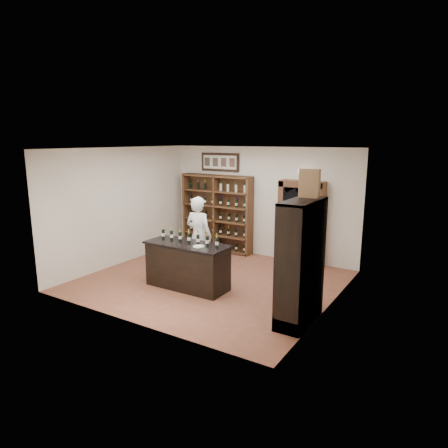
{
  "coord_description": "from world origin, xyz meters",
  "views": [
    {
      "loc": [
        4.85,
        -7.24,
        3.21
      ],
      "look_at": [
        0.18,
        0.3,
        1.31
      ],
      "focal_mm": 32.0,
      "sensor_mm": 36.0,
      "label": 1
    }
  ],
  "objects_px": {
    "counter_bottle_0": "(163,234)",
    "wine_shelf": "(218,213)",
    "tasting_counter": "(187,266)",
    "side_cabinet": "(302,282)",
    "wine_crate": "(309,183)",
    "shopkeeper": "(199,236)"
  },
  "relations": [
    {
      "from": "shopkeeper",
      "to": "tasting_counter",
      "type": "bearing_deg",
      "value": 109.47
    },
    {
      "from": "wine_shelf",
      "to": "shopkeeper",
      "type": "height_order",
      "value": "wine_shelf"
    },
    {
      "from": "wine_crate",
      "to": "side_cabinet",
      "type": "bearing_deg",
      "value": -83.77
    },
    {
      "from": "side_cabinet",
      "to": "shopkeeper",
      "type": "xyz_separation_m",
      "value": [
        -3.02,
        1.15,
        0.19
      ]
    },
    {
      "from": "wine_shelf",
      "to": "tasting_counter",
      "type": "distance_m",
      "value": 3.19
    },
    {
      "from": "side_cabinet",
      "to": "wine_crate",
      "type": "bearing_deg",
      "value": 99.33
    },
    {
      "from": "side_cabinet",
      "to": "wine_shelf",
      "type": "bearing_deg",
      "value": 139.79
    },
    {
      "from": "tasting_counter",
      "to": "shopkeeper",
      "type": "relative_size",
      "value": 0.99
    },
    {
      "from": "wine_shelf",
      "to": "tasting_counter",
      "type": "bearing_deg",
      "value": -69.44
    },
    {
      "from": "wine_shelf",
      "to": "side_cabinet",
      "type": "bearing_deg",
      "value": -40.21
    },
    {
      "from": "tasting_counter",
      "to": "counter_bottle_0",
      "type": "bearing_deg",
      "value": 174.49
    },
    {
      "from": "tasting_counter",
      "to": "side_cabinet",
      "type": "relative_size",
      "value": 0.85
    },
    {
      "from": "tasting_counter",
      "to": "shopkeeper",
      "type": "xyz_separation_m",
      "value": [
        -0.29,
        0.85,
        0.45
      ]
    },
    {
      "from": "tasting_counter",
      "to": "shopkeeper",
      "type": "bearing_deg",
      "value": 108.99
    },
    {
      "from": "tasting_counter",
      "to": "side_cabinet",
      "type": "bearing_deg",
      "value": -6.28
    },
    {
      "from": "tasting_counter",
      "to": "wine_crate",
      "type": "distance_m",
      "value": 3.31
    },
    {
      "from": "counter_bottle_0",
      "to": "wine_shelf",
      "type": "bearing_deg",
      "value": 97.56
    },
    {
      "from": "wine_shelf",
      "to": "side_cabinet",
      "type": "distance_m",
      "value": 5.02
    },
    {
      "from": "wine_shelf",
      "to": "side_cabinet",
      "type": "relative_size",
      "value": 1.0
    },
    {
      "from": "wine_shelf",
      "to": "side_cabinet",
      "type": "xyz_separation_m",
      "value": [
        3.82,
        -3.23,
        -0.35
      ]
    },
    {
      "from": "tasting_counter",
      "to": "counter_bottle_0",
      "type": "xyz_separation_m",
      "value": [
        -0.72,
        0.07,
        0.61
      ]
    },
    {
      "from": "counter_bottle_0",
      "to": "wine_crate",
      "type": "relative_size",
      "value": 0.61
    }
  ]
}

